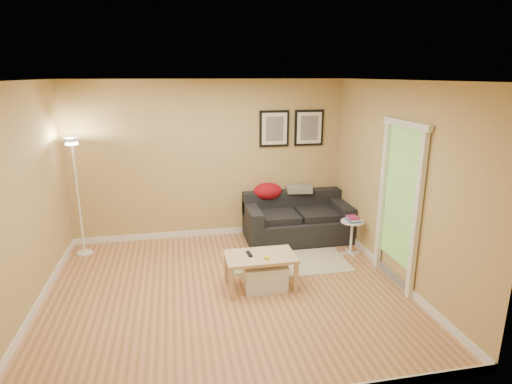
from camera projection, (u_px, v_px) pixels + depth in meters
floor at (227, 291)px, 5.34m from camera, size 4.50×4.50×0.00m
ceiling at (222, 80)px, 4.64m from camera, size 4.50×4.50×0.00m
wall_back at (210, 161)px, 6.88m from camera, size 4.50×0.00×4.50m
wall_front at (258, 265)px, 3.10m from camera, size 4.50×0.00×4.50m
wall_left at (20, 204)px, 4.57m from camera, size 0.00×4.00×4.00m
wall_right at (398, 184)px, 5.41m from camera, size 0.00×4.00×4.00m
baseboard_back at (212, 232)px, 7.21m from camera, size 4.50×0.02×0.10m
baseboard_left at (37, 306)px, 4.91m from camera, size 0.02×4.00×0.10m
baseboard_right at (389, 272)px, 5.75m from camera, size 0.02×4.00×0.10m
sofa at (297, 218)px, 6.94m from camera, size 1.70×0.90×0.75m
red_throw at (268, 191)px, 7.04m from camera, size 0.48×0.36×0.28m
plaid_throw at (299, 189)px, 7.13m from camera, size 0.45×0.32×0.10m
framed_print_left at (274, 129)px, 6.92m from camera, size 0.50×0.04×0.60m
framed_print_right at (309, 128)px, 7.03m from camera, size 0.50×0.04×0.60m
area_rug at (304, 262)px, 6.15m from camera, size 1.25×0.85×0.01m
green_runner at (255, 265)px, 6.05m from camera, size 0.70×0.50×0.01m
coffee_table at (260, 271)px, 5.39m from camera, size 0.98×0.72×0.44m
remote_control at (249, 254)px, 5.35m from camera, size 0.06×0.16×0.02m
tape_roll at (266, 258)px, 5.22m from camera, size 0.07×0.07×0.03m
storage_bin at (264, 276)px, 5.38m from camera, size 0.56×0.41×0.34m
side_table at (351, 237)px, 6.39m from camera, size 0.35×0.35×0.53m
book_stack at (353, 219)px, 6.30m from camera, size 0.19×0.24×0.07m
floor_lamp at (79, 201)px, 6.23m from camera, size 0.23×0.23×1.80m
doorway at (398, 208)px, 5.33m from camera, size 0.12×1.01×2.13m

